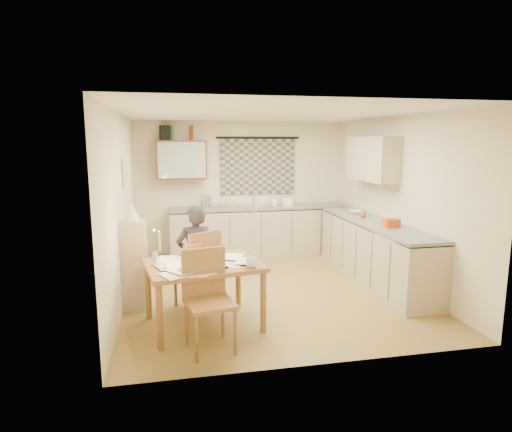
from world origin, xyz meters
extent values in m
cube|color=olive|center=(0.00, 0.00, -0.01)|extent=(4.00, 4.50, 0.02)
cube|color=white|center=(0.00, 0.00, 2.51)|extent=(4.00, 4.50, 0.02)
cube|color=beige|center=(0.00, 2.26, 1.25)|extent=(4.00, 0.02, 2.50)
cube|color=beige|center=(0.00, -2.26, 1.25)|extent=(4.00, 0.02, 2.50)
cube|color=beige|center=(-2.01, 0.00, 1.25)|extent=(0.02, 4.50, 2.50)
cube|color=beige|center=(2.01, 0.00, 1.25)|extent=(0.02, 4.50, 2.50)
cube|color=navy|center=(0.30, 2.22, 1.65)|extent=(1.45, 0.03, 1.05)
cylinder|color=black|center=(0.30, 2.20, 2.20)|extent=(1.60, 0.04, 0.04)
cube|color=#5E260F|center=(-1.15, 2.08, 1.80)|extent=(0.90, 0.34, 0.70)
cube|color=#99B2A5|center=(-1.15, 1.91, 1.80)|extent=(0.84, 0.02, 0.64)
cube|color=tan|center=(1.83, 0.55, 1.85)|extent=(0.34, 1.30, 0.70)
cube|color=beige|center=(-1.97, 0.40, 1.70)|extent=(0.04, 0.50, 0.40)
cube|color=beige|center=(-1.95, 0.40, 1.70)|extent=(0.01, 0.42, 0.32)
cube|color=tan|center=(0.25, 1.95, 0.43)|extent=(3.30, 0.60, 0.86)
cube|color=#615F5C|center=(0.25, 1.95, 0.90)|extent=(3.30, 0.62, 0.04)
cube|color=tan|center=(1.70, 0.07, 0.43)|extent=(0.60, 2.95, 0.86)
cube|color=#615F5C|center=(1.70, 0.07, 0.90)|extent=(0.62, 2.95, 0.04)
cube|color=white|center=(1.70, -0.75, 0.44)|extent=(0.58, 0.58, 0.88)
cube|color=black|center=(1.70, -0.75, 0.89)|extent=(0.56, 0.56, 0.03)
cube|color=silver|center=(0.22, 1.95, 0.88)|extent=(0.68, 0.63, 0.10)
cylinder|color=silver|center=(0.20, 2.13, 1.06)|extent=(0.03, 0.03, 0.28)
cube|color=silver|center=(-0.31, 1.95, 0.95)|extent=(0.36, 0.31, 0.06)
cylinder|color=silver|center=(-0.73, 1.95, 1.04)|extent=(0.18, 0.18, 0.24)
cylinder|color=white|center=(0.84, 1.95, 1.00)|extent=(0.30, 0.30, 0.16)
imported|color=white|center=(0.59, 2.00, 1.01)|extent=(0.13, 0.14, 0.18)
imported|color=white|center=(1.70, 0.81, 0.95)|extent=(0.27, 0.27, 0.05)
cube|color=#C14D0F|center=(1.70, -0.39, 0.98)|extent=(0.23, 0.18, 0.12)
sphere|color=#C14D0F|center=(1.65, 0.41, 0.97)|extent=(0.10, 0.10, 0.10)
cube|color=black|center=(-1.43, 2.08, 2.28)|extent=(0.20, 0.23, 0.26)
cylinder|color=#195926|center=(-1.31, 2.08, 2.28)|extent=(0.07, 0.07, 0.26)
cylinder|color=#5E260F|center=(-0.96, 2.08, 2.28)|extent=(0.08, 0.08, 0.26)
cube|color=brown|center=(-1.02, -1.11, 0.72)|extent=(1.42, 1.18, 0.05)
cube|color=brown|center=(-1.07, -0.53, 0.50)|extent=(0.63, 0.63, 0.04)
cube|color=brown|center=(-0.97, -0.72, 0.77)|extent=(0.42, 0.27, 0.51)
cube|color=brown|center=(-1.01, -1.74, 0.50)|extent=(0.55, 0.55, 0.04)
cube|color=brown|center=(-1.05, -1.54, 0.78)|extent=(0.46, 0.14, 0.51)
imported|color=black|center=(-1.08, -0.54, 0.67)|extent=(0.62, 0.52, 1.33)
cube|color=tan|center=(-1.84, -0.43, 0.57)|extent=(0.32, 0.30, 1.15)
cone|color=beige|center=(-1.84, -0.43, 1.26)|extent=(0.20, 0.20, 0.22)
cube|color=brown|center=(-1.12, -0.85, 0.83)|extent=(0.24, 0.19, 0.16)
imported|color=white|center=(-0.51, -1.39, 0.80)|extent=(0.16, 0.16, 0.10)
imported|color=maroon|center=(-1.40, -1.42, 0.76)|extent=(0.45, 0.45, 0.02)
imported|color=#C14D0F|center=(-1.38, -1.30, 0.76)|extent=(0.31, 0.35, 0.02)
cube|color=#C14D0F|center=(-1.25, -1.44, 0.77)|extent=(0.13, 0.10, 0.04)
cube|color=black|center=(-0.83, -1.36, 0.76)|extent=(0.13, 0.06, 0.02)
cylinder|color=silver|center=(-1.55, -1.13, 0.84)|extent=(0.08, 0.08, 0.18)
cylinder|color=white|center=(-1.50, -1.18, 1.04)|extent=(0.03, 0.03, 0.22)
sphere|color=#FFCC66|center=(-1.55, -1.16, 1.16)|extent=(0.02, 0.02, 0.02)
cube|color=white|center=(-0.70, -1.22, 0.75)|extent=(0.29, 0.35, 0.00)
cube|color=white|center=(-1.08, -1.50, 0.75)|extent=(0.35, 0.36, 0.00)
cube|color=white|center=(-0.93, -1.15, 0.75)|extent=(0.29, 0.35, 0.00)
cube|color=white|center=(-1.18, -1.51, 0.76)|extent=(0.23, 0.31, 0.00)
cube|color=white|center=(-1.01, -1.13, 0.76)|extent=(0.28, 0.34, 0.00)
cube|color=white|center=(-1.37, -1.54, 0.76)|extent=(0.32, 0.36, 0.00)
cube|color=white|center=(-1.23, -1.41, 0.76)|extent=(0.34, 0.36, 0.00)
cube|color=white|center=(-1.24, -0.97, 0.76)|extent=(0.29, 0.34, 0.00)
cube|color=white|center=(-0.90, -1.09, 0.76)|extent=(0.22, 0.30, 0.00)
cube|color=white|center=(-1.42, -0.90, 0.77)|extent=(0.22, 0.30, 0.00)
cube|color=white|center=(-1.28, -1.09, 0.77)|extent=(0.31, 0.36, 0.00)
cube|color=white|center=(-1.24, -0.98, 0.77)|extent=(0.27, 0.33, 0.00)
cube|color=white|center=(-1.43, -1.23, 0.77)|extent=(0.30, 0.35, 0.00)
cube|color=white|center=(-0.56, -1.20, 0.77)|extent=(0.29, 0.34, 0.00)
cube|color=white|center=(-1.13, -1.39, 0.77)|extent=(0.35, 0.36, 0.00)
cube|color=white|center=(-0.66, -1.00, 0.77)|extent=(0.31, 0.35, 0.00)
cube|color=white|center=(-1.32, -1.29, 0.78)|extent=(0.28, 0.34, 0.00)
cube|color=white|center=(-1.27, -1.47, 0.78)|extent=(0.35, 0.36, 0.00)
camera|label=1|loc=(-1.36, -5.87, 2.11)|focal=30.00mm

